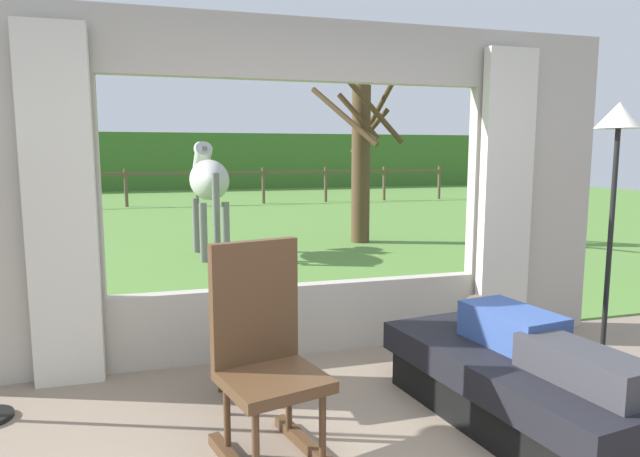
{
  "coord_description": "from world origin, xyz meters",
  "views": [
    {
      "loc": [
        -1.05,
        -1.85,
        1.57
      ],
      "look_at": [
        0.0,
        1.8,
        1.05
      ],
      "focal_mm": 31.13,
      "sensor_mm": 36.0,
      "label": 1
    }
  ],
  "objects_px": {
    "potted_plant": "(234,291)",
    "book_stack": "(264,318)",
    "recliner_sofa": "(525,386)",
    "pasture_tree": "(361,158)",
    "rocking_chair": "(264,354)",
    "reclining_person": "(533,339)",
    "side_table": "(249,335)",
    "floor_lamp_right": "(616,156)",
    "horse": "(208,181)"
  },
  "relations": [
    {
      "from": "recliner_sofa",
      "to": "pasture_tree",
      "type": "relative_size",
      "value": 0.63
    },
    {
      "from": "floor_lamp_right",
      "to": "side_table",
      "type": "bearing_deg",
      "value": 175.56
    },
    {
      "from": "potted_plant",
      "to": "floor_lamp_right",
      "type": "xyz_separation_m",
      "value": [
        2.64,
        -0.26,
        0.85
      ]
    },
    {
      "from": "recliner_sofa",
      "to": "reclining_person",
      "type": "distance_m",
      "value": 0.31
    },
    {
      "from": "potted_plant",
      "to": "book_stack",
      "type": "distance_m",
      "value": 0.26
    },
    {
      "from": "recliner_sofa",
      "to": "book_stack",
      "type": "distance_m",
      "value": 1.6
    },
    {
      "from": "pasture_tree",
      "to": "horse",
      "type": "bearing_deg",
      "value": -168.59
    },
    {
      "from": "reclining_person",
      "to": "horse",
      "type": "xyz_separation_m",
      "value": [
        -1.31,
        5.88,
        0.63
      ]
    },
    {
      "from": "potted_plant",
      "to": "pasture_tree",
      "type": "bearing_deg",
      "value": 62.39
    },
    {
      "from": "horse",
      "to": "book_stack",
      "type": "bearing_deg",
      "value": -94.49
    },
    {
      "from": "side_table",
      "to": "recliner_sofa",
      "type": "bearing_deg",
      "value": -26.31
    },
    {
      "from": "reclining_person",
      "to": "pasture_tree",
      "type": "distance_m",
      "value": 6.62
    },
    {
      "from": "rocking_chair",
      "to": "book_stack",
      "type": "relative_size",
      "value": 5.52
    },
    {
      "from": "rocking_chair",
      "to": "pasture_tree",
      "type": "xyz_separation_m",
      "value": [
        2.85,
        6.29,
        0.94
      ]
    },
    {
      "from": "reclining_person",
      "to": "rocking_chair",
      "type": "bearing_deg",
      "value": 167.14
    },
    {
      "from": "side_table",
      "to": "horse",
      "type": "bearing_deg",
      "value": 87.84
    },
    {
      "from": "horse",
      "to": "floor_lamp_right",
      "type": "bearing_deg",
      "value": -69.19
    },
    {
      "from": "recliner_sofa",
      "to": "side_table",
      "type": "height_order",
      "value": "side_table"
    },
    {
      "from": "reclining_person",
      "to": "potted_plant",
      "type": "height_order",
      "value": "potted_plant"
    },
    {
      "from": "recliner_sofa",
      "to": "potted_plant",
      "type": "relative_size",
      "value": 5.66
    },
    {
      "from": "recliner_sofa",
      "to": "floor_lamp_right",
      "type": "height_order",
      "value": "floor_lamp_right"
    },
    {
      "from": "rocking_chair",
      "to": "side_table",
      "type": "distance_m",
      "value": 0.68
    },
    {
      "from": "rocking_chair",
      "to": "pasture_tree",
      "type": "height_order",
      "value": "pasture_tree"
    },
    {
      "from": "potted_plant",
      "to": "horse",
      "type": "xyz_separation_m",
      "value": [
        0.27,
        5.03,
        0.45
      ]
    },
    {
      "from": "recliner_sofa",
      "to": "rocking_chair",
      "type": "distance_m",
      "value": 1.56
    },
    {
      "from": "book_stack",
      "to": "floor_lamp_right",
      "type": "relative_size",
      "value": 0.11
    },
    {
      "from": "potted_plant",
      "to": "horse",
      "type": "distance_m",
      "value": 5.06
    },
    {
      "from": "reclining_person",
      "to": "potted_plant",
      "type": "xyz_separation_m",
      "value": [
        -1.58,
        0.85,
        0.18
      ]
    },
    {
      "from": "pasture_tree",
      "to": "floor_lamp_right",
      "type": "bearing_deg",
      "value": -92.61
    },
    {
      "from": "floor_lamp_right",
      "to": "horse",
      "type": "distance_m",
      "value": 5.81
    },
    {
      "from": "floor_lamp_right",
      "to": "horse",
      "type": "xyz_separation_m",
      "value": [
        -2.37,
        5.29,
        -0.39
      ]
    },
    {
      "from": "rocking_chair",
      "to": "book_stack",
      "type": "height_order",
      "value": "rocking_chair"
    },
    {
      "from": "pasture_tree",
      "to": "potted_plant",
      "type": "bearing_deg",
      "value": -117.61
    },
    {
      "from": "rocking_chair",
      "to": "floor_lamp_right",
      "type": "relative_size",
      "value": 0.58
    },
    {
      "from": "recliner_sofa",
      "to": "pasture_tree",
      "type": "distance_m",
      "value": 6.62
    },
    {
      "from": "rocking_chair",
      "to": "side_table",
      "type": "relative_size",
      "value": 2.15
    },
    {
      "from": "rocking_chair",
      "to": "book_stack",
      "type": "xyz_separation_m",
      "value": [
        0.11,
        0.61,
        0.0
      ]
    },
    {
      "from": "rocking_chair",
      "to": "horse",
      "type": "bearing_deg",
      "value": 73.11
    },
    {
      "from": "pasture_tree",
      "to": "side_table",
      "type": "bearing_deg",
      "value": -116.71
    },
    {
      "from": "potted_plant",
      "to": "book_stack",
      "type": "bearing_deg",
      "value": -35.33
    },
    {
      "from": "side_table",
      "to": "horse",
      "type": "height_order",
      "value": "horse"
    },
    {
      "from": "side_table",
      "to": "potted_plant",
      "type": "xyz_separation_m",
      "value": [
        -0.08,
        0.06,
        0.28
      ]
    },
    {
      "from": "recliner_sofa",
      "to": "floor_lamp_right",
      "type": "relative_size",
      "value": 0.94
    },
    {
      "from": "pasture_tree",
      "to": "recliner_sofa",
      "type": "bearing_deg",
      "value": -101.81
    },
    {
      "from": "side_table",
      "to": "book_stack",
      "type": "bearing_deg",
      "value": -33.88
    },
    {
      "from": "rocking_chair",
      "to": "floor_lamp_right",
      "type": "distance_m",
      "value": 2.81
    },
    {
      "from": "floor_lamp_right",
      "to": "book_stack",
      "type": "bearing_deg",
      "value": 176.77
    },
    {
      "from": "rocking_chair",
      "to": "book_stack",
      "type": "bearing_deg",
      "value": 64.78
    },
    {
      "from": "horse",
      "to": "pasture_tree",
      "type": "bearing_deg",
      "value": 8.07
    },
    {
      "from": "potted_plant",
      "to": "book_stack",
      "type": "xyz_separation_m",
      "value": [
        0.17,
        -0.12,
        -0.15
      ]
    }
  ]
}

